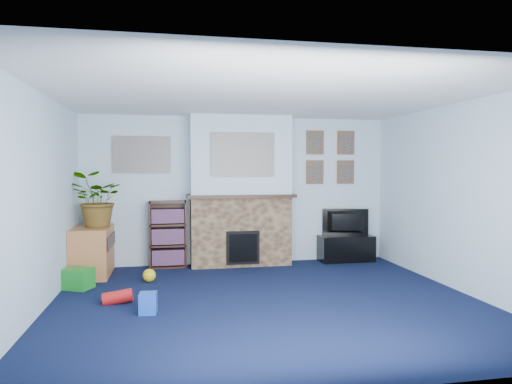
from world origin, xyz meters
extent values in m
cube|color=#0E1635|center=(0.00, 0.00, 0.00)|extent=(5.00, 4.50, 0.01)
cube|color=white|center=(0.00, 0.00, 2.40)|extent=(5.00, 4.50, 0.01)
cube|color=silver|center=(0.00, 2.25, 1.20)|extent=(5.00, 0.04, 2.40)
cube|color=silver|center=(0.00, -2.25, 1.20)|extent=(5.00, 0.04, 2.40)
cube|color=silver|center=(-2.50, 0.00, 1.20)|extent=(0.04, 4.50, 2.40)
cube|color=silver|center=(2.50, 0.00, 1.20)|extent=(0.04, 4.50, 2.40)
cube|color=brown|center=(0.00, 2.05, 0.55)|extent=(1.60, 0.40, 1.10)
cube|color=brown|center=(0.00, 2.05, 1.75)|extent=(1.60, 0.40, 1.30)
cube|color=brown|center=(0.00, 2.02, 1.12)|extent=(1.72, 0.50, 0.05)
cube|color=brown|center=(0.00, 1.84, 0.32)|extent=(0.52, 0.08, 0.52)
cube|color=brown|center=(0.00, 1.80, 0.32)|extent=(0.44, 0.02, 0.44)
cube|color=gray|center=(0.00, 1.84, 1.78)|extent=(1.00, 0.03, 0.68)
cube|color=gray|center=(-1.55, 2.23, 1.78)|extent=(0.90, 0.03, 0.58)
cube|color=brown|center=(1.30, 2.23, 2.00)|extent=(0.30, 0.03, 0.40)
cube|color=brown|center=(1.85, 2.23, 2.00)|extent=(0.30, 0.03, 0.40)
cube|color=brown|center=(1.30, 2.23, 1.50)|extent=(0.30, 0.03, 0.40)
cube|color=brown|center=(1.85, 2.23, 1.50)|extent=(0.30, 0.03, 0.40)
cube|color=black|center=(1.79, 2.03, 0.22)|extent=(0.91, 0.38, 0.43)
imported|color=black|center=(1.79, 2.05, 0.65)|extent=(0.78, 0.29, 0.45)
cube|color=#321B12|center=(-1.15, 2.23, 0.53)|extent=(0.58, 0.02, 1.05)
cube|color=#321B12|center=(-1.43, 2.10, 0.53)|extent=(0.03, 0.28, 1.05)
cube|color=#321B12|center=(-0.88, 2.10, 0.53)|extent=(0.03, 0.28, 1.05)
cube|color=#321B12|center=(-1.15, 2.10, 0.01)|extent=(0.56, 0.28, 0.03)
cube|color=#321B12|center=(-1.15, 2.10, 0.35)|extent=(0.56, 0.28, 0.03)
cube|color=#321B12|center=(-1.15, 2.10, 0.68)|extent=(0.56, 0.28, 0.03)
cube|color=#321B12|center=(-1.15, 2.10, 1.04)|extent=(0.56, 0.28, 0.03)
cube|color=#321B12|center=(-1.15, 2.09, 0.17)|extent=(0.50, 0.22, 0.24)
cube|color=#321B12|center=(-1.15, 2.09, 0.50)|extent=(0.50, 0.22, 0.24)
cube|color=#321B12|center=(-1.15, 2.09, 0.82)|extent=(0.50, 0.22, 0.22)
cube|color=#BC703C|center=(-2.24, 1.75, 0.35)|extent=(0.51, 0.92, 0.71)
imported|color=#26661E|center=(-2.19, 1.70, 1.12)|extent=(0.80, 0.72, 0.81)
cube|color=gold|center=(0.01, 2.00, 1.22)|extent=(0.11, 0.07, 0.15)
cylinder|color=#B2BFC6|center=(0.25, 2.00, 1.23)|extent=(0.05, 0.05, 0.16)
sphere|color=gray|center=(-0.61, 2.00, 1.22)|extent=(0.14, 0.14, 0.14)
cylinder|color=blue|center=(0.62, 2.00, 1.21)|extent=(0.06, 0.06, 0.12)
cube|color=#198C26|center=(-2.30, 1.00, 0.14)|extent=(0.42, 0.38, 0.27)
sphere|color=yellow|center=(-1.41, 1.20, 0.09)|extent=(0.18, 0.18, 0.18)
cube|color=blue|center=(-1.36, -0.20, 0.11)|extent=(0.19, 0.19, 0.22)
cylinder|color=red|center=(-1.72, 0.24, 0.07)|extent=(0.35, 0.16, 0.20)
camera|label=1|loc=(-1.12, -5.18, 1.57)|focal=32.00mm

